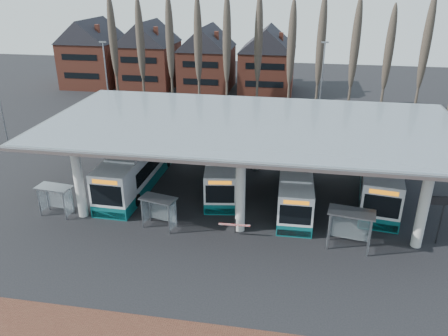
% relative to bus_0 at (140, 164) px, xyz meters
% --- Properties ---
extents(ground, '(140.00, 140.00, 0.00)m').
position_rel_bus_0_xyz_m(ground, '(9.71, -8.85, -1.72)').
color(ground, black).
rests_on(ground, ground).
extents(station_canopy, '(32.00, 16.00, 6.34)m').
position_rel_bus_0_xyz_m(station_canopy, '(9.71, -0.85, 3.97)').
color(station_canopy, silver).
rests_on(station_canopy, ground).
extents(poplar_row, '(45.10, 1.10, 14.50)m').
position_rel_bus_0_xyz_m(poplar_row, '(9.71, 24.15, 7.06)').
color(poplar_row, '#473D33').
rests_on(poplar_row, ground).
extents(townhouse_row, '(36.80, 10.30, 12.25)m').
position_rel_bus_0_xyz_m(townhouse_row, '(-6.04, 35.15, 4.22)').
color(townhouse_row, brown).
rests_on(townhouse_row, ground).
extents(lamp_post_a, '(0.80, 0.16, 10.17)m').
position_rel_bus_0_xyz_m(lamp_post_a, '(-8.29, 13.15, 3.62)').
color(lamp_post_a, slate).
rests_on(lamp_post_a, ground).
extents(lamp_post_b, '(0.80, 0.16, 10.17)m').
position_rel_bus_0_xyz_m(lamp_post_b, '(15.71, 17.15, 3.62)').
color(lamp_post_b, slate).
rests_on(lamp_post_b, ground).
extents(bus_0, '(3.07, 13.17, 3.64)m').
position_rel_bus_0_xyz_m(bus_0, '(0.00, 0.00, 0.00)').
color(bus_0, silver).
rests_on(bus_0, ground).
extents(bus_1, '(4.15, 11.82, 3.22)m').
position_rel_bus_0_xyz_m(bus_1, '(7.08, 1.23, -0.20)').
color(bus_1, silver).
rests_on(bus_1, ground).
extents(bus_2, '(2.77, 11.67, 3.23)m').
position_rel_bus_0_xyz_m(bus_2, '(13.42, -0.87, -0.20)').
color(bus_2, silver).
rests_on(bus_2, ground).
extents(bus_3, '(4.49, 13.32, 3.63)m').
position_rel_bus_0_xyz_m(bus_3, '(20.32, 1.64, -0.01)').
color(bus_3, silver).
rests_on(bus_3, ground).
extents(shelter_0, '(2.68, 1.55, 2.38)m').
position_rel_bus_0_xyz_m(shelter_0, '(-4.28, -6.46, 0.01)').
color(shelter_0, gray).
rests_on(shelter_0, ground).
extents(shelter_1, '(2.78, 1.82, 2.37)m').
position_rel_bus_0_xyz_m(shelter_1, '(3.97, -6.88, 0.01)').
color(shelter_1, gray).
rests_on(shelter_1, ground).
extents(shelter_2, '(3.17, 1.93, 2.77)m').
position_rel_bus_0_xyz_m(shelter_2, '(17.16, -7.24, 0.29)').
color(shelter_2, gray).
rests_on(shelter_2, ground).
extents(info_sign_0, '(2.40, 0.36, 3.57)m').
position_rel_bus_0_xyz_m(info_sign_0, '(23.13, -5.81, 1.27)').
color(info_sign_0, black).
rests_on(info_sign_0, ground).
extents(barrier, '(2.19, 0.64, 1.10)m').
position_rel_bus_0_xyz_m(barrier, '(9.46, -7.20, -0.87)').
color(barrier, black).
rests_on(barrier, ground).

